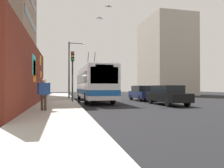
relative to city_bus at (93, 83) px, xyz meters
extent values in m
plane|color=black|center=(-1.92, 1.80, -1.86)|extent=(80.00, 80.00, 0.00)
cube|color=#ADA8A0|center=(-1.92, 3.40, -1.78)|extent=(48.00, 3.20, 0.15)
cube|color=maroon|center=(-5.24, 5.15, 0.45)|extent=(15.37, 0.30, 4.62)
cube|color=orange|center=(-0.15, 4.99, 0.78)|extent=(1.89, 0.02, 0.65)
cube|color=yellow|center=(-0.77, 4.99, 2.01)|extent=(0.94, 0.02, 0.89)
cube|color=#33D8E5|center=(-5.23, 4.99, 1.13)|extent=(1.74, 0.02, 1.43)
cube|color=orange|center=(-4.84, 4.99, 0.73)|extent=(1.60, 0.02, 1.56)
cube|color=gray|center=(10.67, 11.00, 8.59)|extent=(12.88, 7.27, 20.89)
cube|color=black|center=(10.67, 7.34, 2.54)|extent=(10.95, 0.04, 1.10)
cube|color=black|center=(10.67, 7.34, 5.74)|extent=(10.95, 0.04, 1.10)
cube|color=black|center=(10.67, 7.34, 8.94)|extent=(10.95, 0.04, 1.10)
cube|color=#B2A899|center=(13.77, -15.20, 5.01)|extent=(9.92, 7.13, 13.73)
cube|color=black|center=(13.77, -18.78, 2.54)|extent=(8.43, 0.04, 1.10)
cube|color=black|center=(13.77, -18.78, 5.74)|extent=(8.43, 0.04, 1.10)
cube|color=black|center=(13.77, -18.78, 8.94)|extent=(8.43, 0.04, 1.10)
cube|color=silver|center=(0.01, 0.00, -0.02)|extent=(11.45, 2.48, 2.78)
cube|color=silver|center=(0.01, 0.00, 1.43)|extent=(11.00, 2.28, 0.12)
cube|color=#1959A5|center=(0.01, 0.00, -0.86)|extent=(11.47, 2.50, 0.44)
cube|color=black|center=(-5.70, 0.00, 0.47)|extent=(0.04, 2.11, 1.25)
cube|color=black|center=(0.01, 0.00, 0.40)|extent=(10.54, 2.51, 0.89)
cube|color=orange|center=(-5.69, 0.00, 1.12)|extent=(0.06, 1.36, 0.28)
cylinder|color=black|center=(1.72, -0.35, 2.27)|extent=(1.43, 0.06, 2.00)
cylinder|color=black|center=(1.72, 0.35, 2.27)|extent=(1.43, 0.06, 2.00)
cylinder|color=black|center=(-3.66, -1.12, -1.36)|extent=(1.00, 0.28, 1.00)
cylinder|color=black|center=(-3.66, 1.12, -1.36)|extent=(1.00, 0.28, 1.00)
cylinder|color=black|center=(3.67, -1.12, -1.36)|extent=(1.00, 0.28, 1.00)
cylinder|color=black|center=(3.67, 1.12, -1.36)|extent=(1.00, 0.28, 1.00)
cube|color=black|center=(-5.53, -5.20, -1.21)|extent=(4.62, 1.76, 0.66)
cube|color=black|center=(-5.44, -5.20, -0.58)|extent=(2.77, 1.59, 0.60)
cylinder|color=black|center=(-7.05, -5.98, -1.54)|extent=(0.64, 0.22, 0.64)
cylinder|color=black|center=(-7.05, -4.42, -1.54)|extent=(0.64, 0.22, 0.64)
cylinder|color=black|center=(-4.01, -5.98, -1.54)|extent=(0.64, 0.22, 0.64)
cylinder|color=black|center=(-4.01, -4.42, -1.54)|extent=(0.64, 0.22, 0.64)
cube|color=navy|center=(-0.23, -5.20, -1.21)|extent=(4.13, 1.84, 0.66)
cube|color=black|center=(-0.15, -5.20, -0.58)|extent=(2.48, 1.65, 0.60)
cylinder|color=black|center=(-1.60, -6.02, -1.54)|extent=(0.64, 0.22, 0.64)
cylinder|color=black|center=(-1.60, -4.38, -1.54)|extent=(0.64, 0.22, 0.64)
cylinder|color=black|center=(1.13, -6.02, -1.54)|extent=(0.64, 0.22, 0.64)
cylinder|color=black|center=(1.13, -4.38, -1.54)|extent=(0.64, 0.22, 0.64)
cylinder|color=#3F3326|center=(-8.64, 3.96, -1.27)|extent=(0.14, 0.14, 0.88)
cylinder|color=#3F3326|center=(-8.64, 4.14, -1.27)|extent=(0.14, 0.14, 0.88)
cube|color=#264C99|center=(-8.64, 4.05, -0.50)|extent=(0.22, 0.51, 0.66)
cylinder|color=#264C99|center=(-8.64, 3.74, -0.47)|extent=(0.09, 0.09, 0.63)
cylinder|color=#264C99|center=(-8.64, 4.35, -0.47)|extent=(0.09, 0.09, 0.63)
sphere|color=tan|center=(-8.64, 4.05, -0.05)|extent=(0.24, 0.24, 0.24)
cylinder|color=#2D382D|center=(-1.83, 2.15, 0.53)|extent=(0.14, 0.14, 4.47)
cube|color=black|center=(-2.05, 2.15, 2.31)|extent=(0.20, 0.28, 0.84)
sphere|color=red|center=(-2.16, 2.15, 2.59)|extent=(0.18, 0.18, 0.18)
sphere|color=yellow|center=(-2.16, 2.15, 2.31)|extent=(0.18, 0.18, 0.18)
sphere|color=green|center=(-2.16, 2.15, 2.03)|extent=(0.18, 0.18, 0.18)
cylinder|color=#4C4C51|center=(4.61, 2.25, 1.64)|extent=(0.18, 0.18, 6.70)
cylinder|color=#4C4C51|center=(4.61, 1.39, 4.85)|extent=(0.10, 1.72, 0.10)
ellipsoid|color=silver|center=(4.61, 0.53, 4.80)|extent=(0.44, 0.28, 0.20)
ellipsoid|color=gray|center=(-2.72, -0.96, 6.78)|extent=(0.32, 0.14, 0.12)
cube|color=gray|center=(-2.72, -1.10, 6.81)|extent=(0.20, 0.28, 0.09)
cube|color=gray|center=(-2.72, -0.82, 6.81)|extent=(0.20, 0.28, 0.09)
ellipsoid|color=gray|center=(-2.83, -0.13, 5.62)|extent=(0.32, 0.14, 0.12)
cube|color=gray|center=(-2.83, -0.27, 5.65)|extent=(0.20, 0.25, 0.16)
cube|color=gray|center=(-2.83, 0.01, 5.65)|extent=(0.20, 0.25, 0.16)
cylinder|color=black|center=(-0.25, 1.20, -1.85)|extent=(1.79, 1.79, 0.00)
camera|label=1|loc=(-20.88, 3.06, -0.38)|focal=33.59mm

